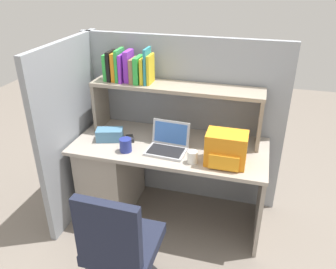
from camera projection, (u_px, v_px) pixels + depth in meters
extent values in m
plane|color=slate|center=(169.00, 214.00, 3.15)|extent=(8.00, 8.00, 0.00)
cube|color=#AAA093|center=(170.00, 146.00, 2.83)|extent=(1.60, 0.70, 0.03)
cube|color=#9D9388|center=(112.00, 173.00, 3.12)|extent=(0.40, 0.64, 0.70)
cube|color=#9D9388|center=(261.00, 197.00, 2.81)|extent=(0.03, 0.64, 0.70)
cube|color=gray|center=(181.00, 121.00, 3.13)|extent=(1.84, 0.05, 1.55)
cube|color=gray|center=(74.00, 130.00, 2.96)|extent=(0.05, 1.06, 1.55)
cube|color=gray|center=(101.00, 104.00, 3.07)|extent=(0.03, 0.28, 0.42)
cube|color=gray|center=(260.00, 122.00, 2.73)|extent=(0.03, 0.28, 0.42)
cube|color=gray|center=(176.00, 87.00, 2.80)|extent=(1.44, 0.28, 0.03)
cube|color=green|center=(107.00, 67.00, 2.88)|extent=(0.03, 0.13, 0.22)
cube|color=black|center=(111.00, 66.00, 2.87)|extent=(0.03, 0.15, 0.25)
cube|color=orange|center=(116.00, 66.00, 2.87)|extent=(0.03, 0.16, 0.24)
cube|color=green|center=(120.00, 65.00, 2.85)|extent=(0.03, 0.17, 0.27)
cube|color=purple|center=(123.00, 68.00, 2.84)|extent=(0.02, 0.17, 0.23)
cube|color=purple|center=(129.00, 66.00, 2.84)|extent=(0.04, 0.15, 0.26)
cube|color=olive|center=(134.00, 70.00, 2.82)|extent=(0.04, 0.17, 0.20)
cube|color=green|center=(139.00, 70.00, 2.81)|extent=(0.04, 0.18, 0.22)
cube|color=yellow|center=(144.00, 71.00, 2.80)|extent=(0.03, 0.15, 0.21)
cube|color=teal|center=(147.00, 66.00, 2.78)|extent=(0.02, 0.16, 0.29)
cube|color=yellow|center=(151.00, 69.00, 2.79)|extent=(0.02, 0.15, 0.24)
cube|color=#B7BABF|center=(166.00, 151.00, 2.70)|extent=(0.32, 0.24, 0.02)
cube|color=black|center=(166.00, 151.00, 2.69)|extent=(0.28, 0.19, 0.00)
cube|color=#B7BABF|center=(171.00, 133.00, 2.75)|extent=(0.31, 0.07, 0.20)
cube|color=#3F72CC|center=(171.00, 133.00, 2.75)|extent=(0.27, 0.05, 0.17)
cube|color=orange|center=(226.00, 148.00, 2.51)|extent=(0.30, 0.20, 0.25)
cube|color=#FFA123|center=(224.00, 162.00, 2.44)|extent=(0.22, 0.04, 0.11)
cube|color=#262628|center=(130.00, 139.00, 2.88)|extent=(0.10, 0.12, 0.03)
cylinder|color=white|center=(192.00, 157.00, 2.55)|extent=(0.08, 0.08, 0.10)
cube|color=teal|center=(110.00, 135.00, 2.88)|extent=(0.25, 0.18, 0.10)
cylinder|color=navy|center=(126.00, 145.00, 2.70)|extent=(0.10, 0.10, 0.11)
cylinder|color=#262628|center=(126.00, 266.00, 2.30)|extent=(0.05, 0.05, 0.41)
cube|color=#1E2338|center=(124.00, 243.00, 2.21)|extent=(0.44, 0.44, 0.08)
cube|color=#1E2338|center=(108.00, 234.00, 1.92)|extent=(0.40, 0.07, 0.44)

